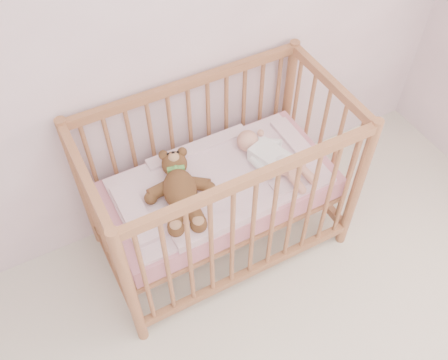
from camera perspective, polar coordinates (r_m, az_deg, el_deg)
wall_back at (r=2.32m, az=-11.64°, el=16.88°), size 4.00×0.02×2.70m
crib at (r=2.69m, az=-0.50°, el=-0.91°), size 1.36×0.76×1.00m
mattress at (r=2.70m, az=-0.50°, el=-1.11°), size 1.22×0.62×0.13m
blanket at (r=2.64m, az=-0.51°, el=-0.10°), size 1.10×0.58×0.06m
baby at (r=2.67m, az=5.23°, el=2.90°), size 0.41×0.59×0.13m
teddy_bear at (r=2.50m, az=-5.06°, el=-1.11°), size 0.51×0.62×0.15m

